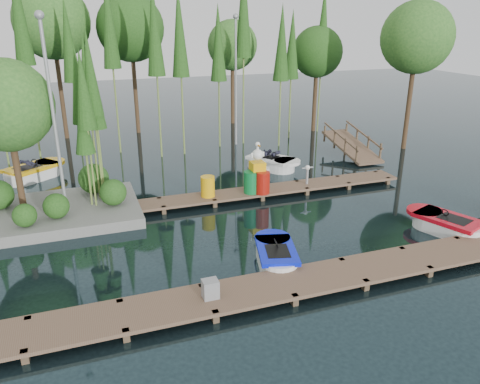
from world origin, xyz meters
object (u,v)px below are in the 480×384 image
object	(u,v)px
boat_blue	(276,256)
yellow_barrel	(208,186)
boat_red	(446,225)
utility_cabinet	(210,289)
island	(32,133)
drum_cluster	(258,177)
boat_yellow_far	(34,172)

from	to	relation	value
boat_blue	yellow_barrel	bearing A→B (deg)	111.35
boat_red	utility_cabinet	size ratio (longest dim) A/B	6.03
utility_cabinet	island	bearing A→B (deg)	118.40
boat_blue	drum_cluster	xyz separation A→B (m)	(1.51, 5.25, 0.67)
boat_red	yellow_barrel	world-z (taller)	yellow_barrel
boat_blue	drum_cluster	bearing A→B (deg)	89.01
utility_cabinet	drum_cluster	xyz separation A→B (m)	(4.04, 6.84, 0.37)
island	yellow_barrel	bearing A→B (deg)	-7.33
yellow_barrel	drum_cluster	xyz separation A→B (m)	(2.11, -0.16, 0.20)
boat_yellow_far	utility_cabinet	distance (m)	13.57
island	yellow_barrel	size ratio (longest dim) A/B	8.12
boat_red	boat_yellow_far	distance (m)	17.69
boat_blue	utility_cabinet	world-z (taller)	utility_cabinet
utility_cabinet	yellow_barrel	size ratio (longest dim) A/B	0.59
drum_cluster	boat_yellow_far	bearing A→B (deg)	146.63
island	boat_blue	bearing A→B (deg)	-42.59
island	boat_blue	world-z (taller)	island
boat_blue	utility_cabinet	size ratio (longest dim) A/B	5.43
boat_blue	boat_red	distance (m)	6.45
island	utility_cabinet	distance (m)	9.24
boat_red	yellow_barrel	distance (m)	8.88
boat_blue	boat_red	size ratio (longest dim) A/B	0.90
drum_cluster	utility_cabinet	bearing A→B (deg)	-120.57
island	drum_cluster	world-z (taller)	island
boat_red	boat_yellow_far	size ratio (longest dim) A/B	0.94
boat_red	drum_cluster	distance (m)	7.22
yellow_barrel	boat_blue	bearing A→B (deg)	-83.70
boat_red	drum_cluster	size ratio (longest dim) A/B	1.43
boat_yellow_far	utility_cabinet	size ratio (longest dim) A/B	6.42
island	boat_blue	xyz separation A→B (m)	(6.74, -6.20, -2.94)
boat_yellow_far	island	bearing A→B (deg)	-100.94
boat_red	utility_cabinet	bearing A→B (deg)	169.36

